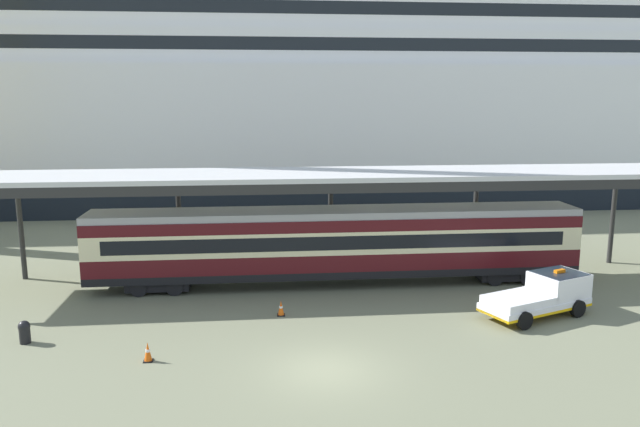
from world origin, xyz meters
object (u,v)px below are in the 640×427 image
(traffic_cone_near, at_px, (281,308))
(service_truck, at_px, (544,294))
(cruise_ship, at_px, (386,82))
(train_carriage, at_px, (336,242))
(quay_bollard, at_px, (24,331))
(traffic_cone_mid, at_px, (148,352))

(traffic_cone_near, bearing_deg, service_truck, -4.84)
(cruise_ship, height_order, traffic_cone_near, cruise_ship)
(train_carriage, bearing_deg, traffic_cone_near, -124.72)
(cruise_ship, bearing_deg, traffic_cone_near, -108.35)
(cruise_ship, relative_size, train_carriage, 6.54)
(train_carriage, distance_m, quay_bollard, 15.38)
(train_carriage, height_order, traffic_cone_mid, train_carriage)
(cruise_ship, relative_size, traffic_cone_near, 238.50)
(quay_bollard, bearing_deg, traffic_cone_near, 11.78)
(service_truck, height_order, quay_bollard, service_truck)
(cruise_ship, distance_m, traffic_cone_near, 41.16)
(train_carriage, relative_size, service_truck, 4.63)
(traffic_cone_mid, relative_size, quay_bollard, 0.79)
(traffic_cone_near, distance_m, traffic_cone_mid, 6.92)
(train_carriage, distance_m, service_truck, 10.64)
(train_carriage, xyz_separation_m, traffic_cone_near, (-3.14, -4.52, -1.97))
(service_truck, height_order, traffic_cone_mid, service_truck)
(train_carriage, height_order, service_truck, train_carriage)
(service_truck, bearing_deg, cruise_ship, 89.45)
(service_truck, bearing_deg, traffic_cone_mid, -168.65)
(traffic_cone_near, height_order, quay_bollard, quay_bollard)
(service_truck, xyz_separation_m, quay_bollard, (-22.69, -1.18, -0.47))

